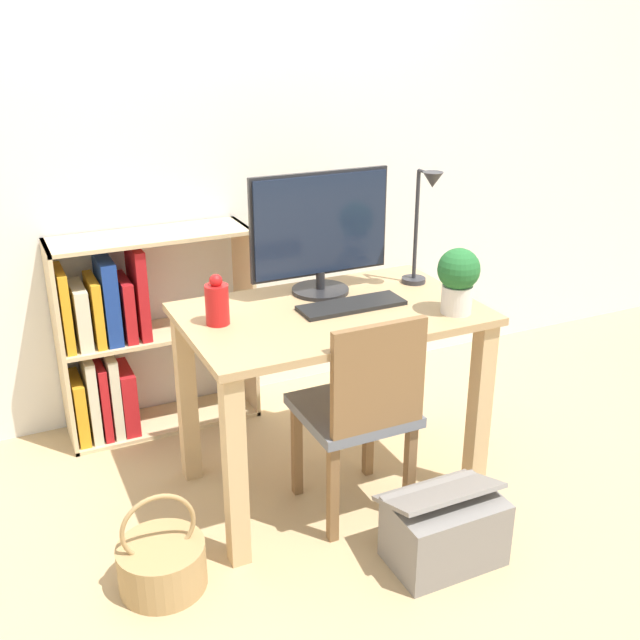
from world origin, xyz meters
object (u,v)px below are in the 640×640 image
(keyboard, at_px, (352,305))
(vase, at_px, (217,302))
(potted_plant, at_px, (458,277))
(storage_box, at_px, (444,528))
(desk_lamp, at_px, (424,217))
(monitor, at_px, (320,230))
(chair, at_px, (361,409))
(basket, at_px, (162,563))
(bookshelf, at_px, (123,343))

(keyboard, xyz_separation_m, vase, (-0.51, 0.06, 0.07))
(potted_plant, bearing_deg, keyboard, 146.79)
(storage_box, bearing_deg, potted_plant, 55.71)
(keyboard, bearing_deg, desk_lamp, 13.90)
(monitor, distance_m, keyboard, 0.33)
(monitor, distance_m, vase, 0.53)
(desk_lamp, xyz_separation_m, storage_box, (-0.30, -0.68, -0.93))
(monitor, distance_m, potted_plant, 0.57)
(desk_lamp, distance_m, chair, 0.81)
(desk_lamp, relative_size, basket, 1.31)
(basket, xyz_separation_m, storage_box, (0.93, -0.30, 0.04))
(monitor, xyz_separation_m, potted_plant, (0.36, -0.42, -0.12))
(basket, bearing_deg, chair, 5.09)
(bookshelf, distance_m, storage_box, 1.63)
(desk_lamp, bearing_deg, chair, -144.21)
(potted_plant, distance_m, chair, 0.60)
(monitor, distance_m, bookshelf, 1.08)
(vase, bearing_deg, keyboard, -6.80)
(potted_plant, bearing_deg, monitor, 130.89)
(keyboard, relative_size, desk_lamp, 0.86)
(chair, distance_m, bookshelf, 1.21)
(keyboard, distance_m, bookshelf, 1.13)
(monitor, relative_size, keyboard, 1.40)
(monitor, height_order, storage_box, monitor)
(chair, height_order, bookshelf, bookshelf)
(chair, distance_m, basket, 0.87)
(potted_plant, xyz_separation_m, storage_box, (-0.26, -0.38, -0.78))
(keyboard, bearing_deg, monitor, 99.87)
(chair, relative_size, basket, 2.31)
(basket, bearing_deg, keyboard, 19.02)
(desk_lamp, height_order, chair, desk_lamp)
(monitor, relative_size, basket, 1.59)
(keyboard, relative_size, vase, 2.19)
(vase, relative_size, potted_plant, 0.76)
(basket, bearing_deg, potted_plant, 3.97)
(monitor, relative_size, desk_lamp, 1.21)
(vase, distance_m, bookshelf, 0.86)
(keyboard, height_order, desk_lamp, desk_lamp)
(keyboard, xyz_separation_m, desk_lamp, (0.37, 0.09, 0.28))
(storage_box, bearing_deg, keyboard, 96.78)
(potted_plant, distance_m, basket, 1.45)
(potted_plant, bearing_deg, storage_box, -124.29)
(desk_lamp, xyz_separation_m, chair, (-0.44, -0.32, -0.60))
(desk_lamp, xyz_separation_m, basket, (-1.23, -0.39, -0.97))
(keyboard, xyz_separation_m, basket, (-0.86, -0.30, -0.69))
(keyboard, relative_size, chair, 0.49)
(keyboard, height_order, chair, chair)
(keyboard, relative_size, potted_plant, 1.66)
(desk_lamp, distance_m, potted_plant, 0.34)
(desk_lamp, height_order, basket, desk_lamp)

